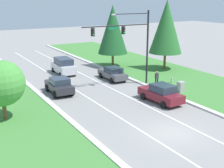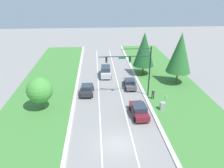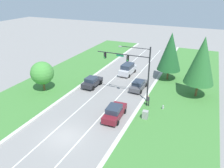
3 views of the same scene
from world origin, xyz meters
The scene contains 18 objects.
ground_plane centered at (0.00, 0.00, 0.00)m, with size 160.00×160.00×0.00m, color gray.
curb_strip_right centered at (5.65, 0.00, 0.07)m, with size 0.50×90.00×0.15m.
curb_strip_left centered at (-5.65, 0.00, 0.07)m, with size 0.50×90.00×0.15m.
grass_verge_right centered at (10.90, 0.00, 0.04)m, with size 10.00×90.00×0.08m.
grass_verge_left centered at (-10.90, 0.00, 0.04)m, with size 10.00×90.00×0.08m.
lane_stripe_inner_left centered at (-1.80, 0.00, 0.00)m, with size 0.14×81.00×0.01m.
lane_stripe_inner_right centered at (1.80, 0.00, 0.00)m, with size 0.14×81.00×0.01m.
traffic_signal_mast centered at (3.91, 11.73, 5.44)m, with size 7.96×0.41×8.17m.
burgundy_sedan centered at (3.54, 5.85, 0.86)m, with size 2.22×4.74×1.75m.
silver_suv centered at (-0.22, 20.89, 1.04)m, with size 2.25×4.83×2.07m.
charcoal_sedan centered at (-3.71, 13.16, 0.86)m, with size 2.19×4.25×1.69m.
graphite_sedan centered at (3.75, 15.23, 0.78)m, with size 2.02×4.51×1.54m.
utility_cabinet centered at (7.20, 7.18, 0.59)m, with size 0.70×0.60×1.18m.
pedestrian centered at (6.63, 10.48, 0.94)m, with size 0.40×0.24×1.69m.
fire_hydrant centered at (8.79, 10.43, 0.34)m, with size 0.34×0.20×0.70m.
conifer_near_right_tree centered at (12.56, 16.42, 5.76)m, with size 4.35×4.35×9.25m.
oak_near_left_tree centered at (-10.03, 8.62, 3.04)m, with size 3.62×3.62×4.86m.
conifer_far_right_tree centered at (7.30, 21.34, 5.21)m, with size 4.10×4.10×8.50m.
Camera 2 is at (-2.14, -19.47, 15.98)m, focal length 35.00 mm.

